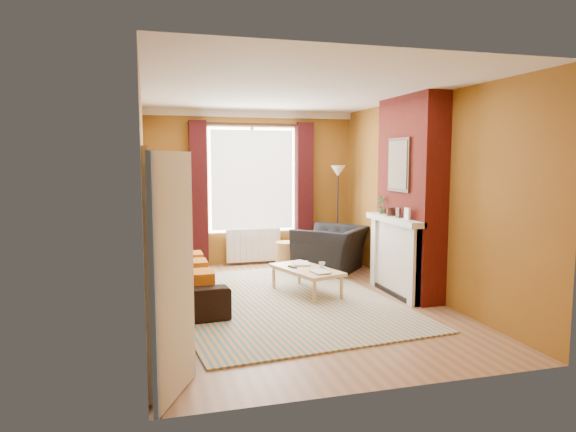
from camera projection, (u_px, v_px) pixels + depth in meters
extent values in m
plane|color=brown|center=(293.00, 302.00, 6.93)|extent=(5.50, 5.50, 0.00)
cube|color=brown|center=(252.00, 188.00, 9.41)|extent=(3.80, 0.02, 2.80)
cube|color=brown|center=(387.00, 225.00, 4.14)|extent=(3.80, 0.02, 2.80)
cube|color=brown|center=(421.00, 196.00, 7.28)|extent=(0.02, 5.50, 2.80)
cube|color=brown|center=(144.00, 202.00, 6.28)|extent=(0.02, 5.50, 2.80)
cube|color=silver|center=(293.00, 91.00, 6.62)|extent=(3.80, 5.50, 0.01)
cube|color=#4E110B|center=(410.00, 197.00, 7.24)|extent=(0.35, 1.40, 2.80)
cube|color=silver|center=(396.00, 257.00, 7.28)|extent=(0.12, 1.30, 1.10)
cube|color=silver|center=(394.00, 220.00, 7.21)|extent=(0.22, 1.40, 0.08)
cube|color=silver|center=(416.00, 267.00, 6.72)|extent=(0.16, 0.14, 1.04)
cube|color=silver|center=(377.00, 252.00, 7.83)|extent=(0.16, 0.14, 1.04)
cube|color=black|center=(398.00, 263.00, 7.30)|extent=(0.06, 0.80, 0.90)
cube|color=black|center=(396.00, 292.00, 7.34)|extent=(0.20, 1.00, 0.06)
cube|color=silver|center=(407.00, 214.00, 6.86)|extent=(0.03, 0.12, 0.16)
cube|color=#311D13|center=(398.00, 213.00, 7.10)|extent=(0.03, 0.10, 0.14)
cylinder|color=#311D13|center=(390.00, 212.00, 7.34)|extent=(0.10, 0.10, 0.12)
cube|color=#311D13|center=(399.00, 165.00, 7.14)|extent=(0.03, 0.60, 0.75)
cube|color=#9B5A34|center=(398.00, 165.00, 7.13)|extent=(0.01, 0.52, 0.66)
cube|color=silver|center=(252.00, 114.00, 9.23)|extent=(3.80, 0.08, 0.12)
cube|color=white|center=(252.00, 180.00, 9.37)|extent=(1.60, 0.04, 1.90)
cube|color=white|center=(252.00, 180.00, 9.33)|extent=(1.50, 0.02, 1.80)
cube|color=silver|center=(252.00, 180.00, 9.35)|extent=(0.06, 0.04, 1.90)
cube|color=#370C0F|center=(199.00, 192.00, 9.04)|extent=(0.30, 0.16, 2.50)
cube|color=#370C0F|center=(305.00, 190.00, 9.56)|extent=(0.30, 0.16, 2.50)
cylinder|color=#311D13|center=(253.00, 124.00, 9.17)|extent=(2.30, 0.05, 0.05)
cube|color=silver|center=(253.00, 245.00, 9.43)|extent=(1.00, 0.10, 0.60)
cube|color=silver|center=(230.00, 247.00, 9.26)|extent=(0.04, 0.03, 0.56)
cube|color=silver|center=(236.00, 247.00, 9.29)|extent=(0.04, 0.03, 0.56)
cube|color=silver|center=(242.00, 246.00, 9.31)|extent=(0.04, 0.03, 0.56)
cube|color=silver|center=(247.00, 246.00, 9.34)|extent=(0.04, 0.03, 0.56)
cube|color=silver|center=(253.00, 246.00, 9.37)|extent=(0.04, 0.03, 0.56)
cube|color=silver|center=(259.00, 246.00, 9.40)|extent=(0.04, 0.03, 0.56)
cube|color=silver|center=(265.00, 245.00, 9.43)|extent=(0.04, 0.03, 0.56)
cube|color=silver|center=(271.00, 245.00, 9.46)|extent=(0.04, 0.03, 0.56)
cube|color=silver|center=(277.00, 245.00, 9.49)|extent=(0.04, 0.03, 0.56)
cube|color=#311D13|center=(146.00, 174.00, 6.15)|extent=(0.04, 0.44, 0.58)
cube|color=yellow|center=(148.00, 174.00, 6.16)|extent=(0.01, 0.38, 0.52)
cube|color=#311D13|center=(146.00, 173.00, 6.77)|extent=(0.04, 0.44, 0.58)
cube|color=green|center=(148.00, 173.00, 6.78)|extent=(0.01, 0.38, 0.52)
cube|color=#311D13|center=(146.00, 172.00, 7.39)|extent=(0.04, 0.44, 0.58)
cube|color=orange|center=(147.00, 172.00, 7.40)|extent=(0.01, 0.38, 0.52)
cube|color=silver|center=(148.00, 269.00, 4.36)|extent=(0.05, 0.94, 2.06)
cube|color=black|center=(150.00, 269.00, 4.37)|extent=(0.02, 0.80, 1.98)
cube|color=silver|center=(173.00, 277.00, 4.07)|extent=(0.37, 0.74, 1.98)
imported|color=#417232|center=(381.00, 205.00, 7.62)|extent=(0.14, 0.10, 0.27)
cube|color=#B35A0E|center=(199.00, 278.00, 6.31)|extent=(0.34, 0.40, 0.16)
cube|color=#B35A0E|center=(194.00, 266.00, 6.98)|extent=(0.34, 0.40, 0.16)
cube|color=#B35A0E|center=(190.00, 258.00, 7.56)|extent=(0.34, 0.40, 0.16)
cube|color=teal|center=(279.00, 300.00, 7.00)|extent=(3.21, 4.19, 0.02)
imported|color=black|center=(184.00, 281.00, 6.87)|extent=(0.97, 2.12, 0.60)
imported|color=black|center=(331.00, 249.00, 8.82)|extent=(1.56, 1.57, 0.77)
cube|color=#D9B77D|center=(306.00, 270.00, 7.31)|extent=(0.89, 1.26, 0.05)
cylinder|color=#D9B77D|center=(314.00, 293.00, 6.78)|extent=(0.06, 0.06, 0.33)
cylinder|color=#D9B77D|center=(341.00, 288.00, 7.02)|extent=(0.06, 0.06, 0.33)
cylinder|color=#D9B77D|center=(274.00, 278.00, 7.64)|extent=(0.06, 0.06, 0.33)
cylinder|color=#D9B77D|center=(299.00, 274.00, 7.88)|extent=(0.06, 0.06, 0.33)
cylinder|color=#A57B47|center=(287.00, 256.00, 8.92)|extent=(0.41, 0.41, 0.50)
cylinder|color=black|center=(337.00, 263.00, 9.49)|extent=(0.28, 0.28, 0.03)
cylinder|color=black|center=(337.00, 217.00, 9.40)|extent=(0.03, 0.03, 1.67)
cone|color=beige|center=(338.00, 171.00, 9.31)|extent=(0.28, 0.28, 0.20)
imported|color=#999999|center=(314.00, 273.00, 6.95)|extent=(0.25, 0.31, 0.03)
imported|color=#999999|center=(293.00, 264.00, 7.55)|extent=(0.28, 0.36, 0.02)
imported|color=#999999|center=(322.00, 265.00, 7.32)|extent=(0.13, 0.13, 0.08)
cube|color=black|center=(292.00, 267.00, 7.35)|extent=(0.11, 0.17, 0.02)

